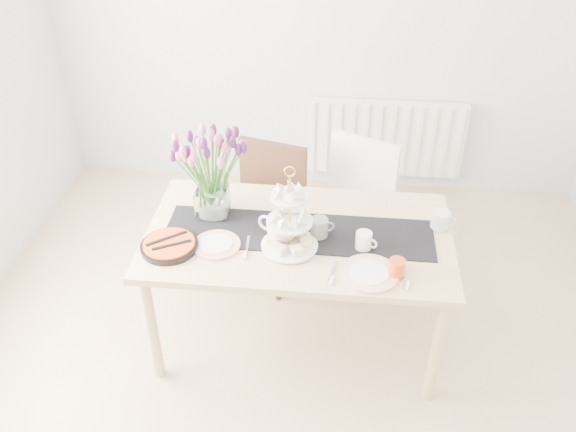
# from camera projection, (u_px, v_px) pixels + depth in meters

# --- Properties ---
(room_shell) EXTENTS (4.50, 4.50, 4.50)m
(room_shell) POSITION_uv_depth(u_px,v_px,m) (292.00, 201.00, 2.44)
(room_shell) COLOR tan
(room_shell) RESTS_ON ground
(radiator) EXTENTS (1.20, 0.08, 0.60)m
(radiator) POSITION_uv_depth(u_px,v_px,m) (385.00, 138.00, 4.67)
(radiator) COLOR white
(radiator) RESTS_ON room_shell
(dining_table) EXTENTS (1.60, 0.90, 0.75)m
(dining_table) POSITION_uv_depth(u_px,v_px,m) (299.00, 244.00, 3.23)
(dining_table) COLOR tan
(dining_table) RESTS_ON ground
(chair_brown) EXTENTS (0.54, 0.54, 0.89)m
(chair_brown) POSITION_uv_depth(u_px,v_px,m) (266.00, 203.00, 3.82)
(chair_brown) COLOR #351C13
(chair_brown) RESTS_ON ground
(chair_white) EXTENTS (0.59, 0.59, 0.91)m
(chair_white) POSITION_uv_depth(u_px,v_px,m) (354.00, 200.00, 3.84)
(chair_white) COLOR white
(chair_white) RESTS_ON ground
(table_runner) EXTENTS (1.40, 0.35, 0.01)m
(table_runner) POSITION_uv_depth(u_px,v_px,m) (299.00, 232.00, 3.18)
(table_runner) COLOR black
(table_runner) RESTS_ON dining_table
(tulip_vase) EXTENTS (0.60, 0.60, 0.51)m
(tulip_vase) POSITION_uv_depth(u_px,v_px,m) (209.00, 162.00, 3.13)
(tulip_vase) COLOR silver
(tulip_vase) RESTS_ON dining_table
(cake_stand) EXTENTS (0.29, 0.29, 0.42)m
(cake_stand) POSITION_uv_depth(u_px,v_px,m) (290.00, 228.00, 3.02)
(cake_stand) COLOR gold
(cake_stand) RESTS_ON dining_table
(teapot) EXTENTS (0.32, 0.29, 0.17)m
(teapot) POSITION_uv_depth(u_px,v_px,m) (283.00, 228.00, 3.09)
(teapot) COLOR white
(teapot) RESTS_ON dining_table
(cream_jug) EXTENTS (0.11, 0.11, 0.10)m
(cream_jug) POSITION_uv_depth(u_px,v_px,m) (440.00, 220.00, 3.20)
(cream_jug) COLOR silver
(cream_jug) RESTS_ON dining_table
(tart_tin) EXTENTS (0.29, 0.29, 0.04)m
(tart_tin) POSITION_uv_depth(u_px,v_px,m) (169.00, 245.00, 3.07)
(tart_tin) COLOR black
(tart_tin) RESTS_ON dining_table
(mug_grey) EXTENTS (0.11, 0.11, 0.11)m
(mug_grey) POSITION_uv_depth(u_px,v_px,m) (319.00, 228.00, 3.13)
(mug_grey) COLOR gray
(mug_grey) RESTS_ON dining_table
(mug_white) EXTENTS (0.11, 0.11, 0.10)m
(mug_white) POSITION_uv_depth(u_px,v_px,m) (364.00, 241.00, 3.05)
(mug_white) COLOR white
(mug_white) RESTS_ON dining_table
(mug_orange) EXTENTS (0.10, 0.10, 0.09)m
(mug_orange) POSITION_uv_depth(u_px,v_px,m) (397.00, 268.00, 2.88)
(mug_orange) COLOR #E24919
(mug_orange) RESTS_ON dining_table
(plate_left) EXTENTS (0.26, 0.26, 0.01)m
(plate_left) POSITION_uv_depth(u_px,v_px,m) (216.00, 245.00, 3.09)
(plate_left) COLOR white
(plate_left) RESTS_ON dining_table
(plate_right) EXTENTS (0.33, 0.33, 0.01)m
(plate_right) POSITION_uv_depth(u_px,v_px,m) (369.00, 273.00, 2.91)
(plate_right) COLOR white
(plate_right) RESTS_ON dining_table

